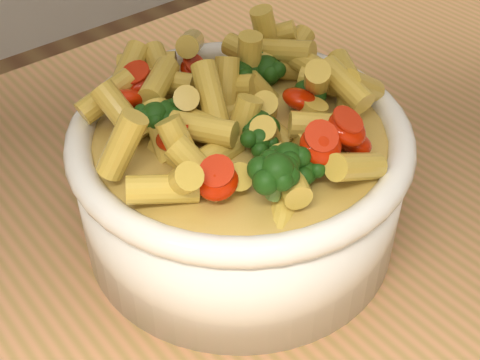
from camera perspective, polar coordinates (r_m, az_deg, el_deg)
table at (r=0.66m, az=5.06°, el=-10.16°), size 1.20×0.80×0.90m
serving_bowl at (r=0.54m, az=-0.00°, el=0.11°), size 0.27×0.27×0.12m
pasta_salad at (r=0.50m, az=-0.00°, el=6.32°), size 0.21×0.21×0.05m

